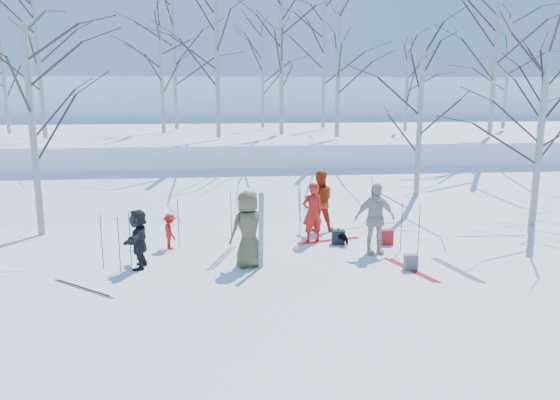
{
  "coord_description": "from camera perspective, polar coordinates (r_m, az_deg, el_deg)",
  "views": [
    {
      "loc": [
        -1.51,
        -13.02,
        4.32
      ],
      "look_at": [
        0.0,
        1.5,
        1.3
      ],
      "focal_mm": 35.0,
      "sensor_mm": 36.0,
      "label": 1
    }
  ],
  "objects": [
    {
      "name": "birch_plateau_f",
      "position": [
        29.36,
        -1.85,
        12.34
      ],
      "size": [
        4.04,
        4.04,
        4.91
      ],
      "primitive_type": null,
      "color": "silver",
      "rests_on": "snow_plateau"
    },
    {
      "name": "ski_pole_f",
      "position": [
        13.5,
        -16.47,
        -4.5
      ],
      "size": [
        0.02,
        0.02,
        1.34
      ],
      "primitive_type": "cylinder",
      "color": "black",
      "rests_on": "ground"
    },
    {
      "name": "ski_pole_g",
      "position": [
        16.05,
        3.25,
        -1.48
      ],
      "size": [
        0.02,
        0.02,
        1.34
      ],
      "primitive_type": "cylinder",
      "color": "black",
      "rests_on": "ground"
    },
    {
      "name": "ski_pole_h",
      "position": [
        15.9,
        -5.14,
        -1.63
      ],
      "size": [
        0.02,
        0.02,
        1.34
      ],
      "primitive_type": "cylinder",
      "color": "black",
      "rests_on": "ground"
    },
    {
      "name": "dog",
      "position": [
        15.33,
        6.56,
        -3.9
      ],
      "size": [
        0.49,
        0.57,
        0.44
      ],
      "primitive_type": "imported",
      "rotation": [
        0.0,
        0.0,
        3.72
      ],
      "color": "black",
      "rests_on": "ground"
    },
    {
      "name": "ski_pair_b",
      "position": [
        14.23,
        -6.06,
        -6.01
      ],
      "size": [
        1.31,
        2.02,
        0.02
      ],
      "primitive_type": null,
      "rotation": [
        0.0,
        0.0,
        -0.31
      ],
      "color": "silver",
      "rests_on": "ground"
    },
    {
      "name": "ski_pole_e",
      "position": [
        14.74,
        14.31,
        -3.02
      ],
      "size": [
        0.02,
        0.02,
        1.34
      ],
      "primitive_type": "cylinder",
      "color": "black",
      "rests_on": "ground"
    },
    {
      "name": "skier_grey_west",
      "position": [
        13.65,
        -14.55,
        -3.94
      ],
      "size": [
        0.54,
        1.39,
        1.46
      ],
      "primitive_type": "imported",
      "rotation": [
        0.0,
        0.0,
        4.63
      ],
      "color": "black",
      "rests_on": "ground"
    },
    {
      "name": "birch_plateau_i",
      "position": [
        25.06,
        0.16,
        13.54
      ],
      "size": [
        4.7,
        4.7,
        5.85
      ],
      "primitive_type": null,
      "color": "silver",
      "rests_on": "snow_plateau"
    },
    {
      "name": "backpack_dark",
      "position": [
        15.42,
        6.11,
        -3.88
      ],
      "size": [
        0.34,
        0.24,
        0.4
      ],
      "primitive_type": "cube",
      "color": "black",
      "rests_on": "ground"
    },
    {
      "name": "birch_plateau_g",
      "position": [
        28.61,
        -26.83,
        10.7
      ],
      "size": [
        3.73,
        3.73,
        4.48
      ],
      "primitive_type": null,
      "color": "silver",
      "rests_on": "snow_plateau"
    },
    {
      "name": "ski_pole_b",
      "position": [
        15.91,
        2.11,
        -1.58
      ],
      "size": [
        0.02,
        0.02,
        1.34
      ],
      "primitive_type": "cylinder",
      "color": "black",
      "rests_on": "ground"
    },
    {
      "name": "birch_plateau_l",
      "position": [
        26.64,
        -12.26,
        12.31
      ],
      "size": [
        4.14,
        4.14,
        5.06
      ],
      "primitive_type": null,
      "color": "silver",
      "rests_on": "snow_plateau"
    },
    {
      "name": "skier_red_seated",
      "position": [
        15.11,
        -11.42,
        -3.24
      ],
      "size": [
        0.58,
        0.72,
        0.98
      ],
      "primitive_type": "imported",
      "rotation": [
        0.0,
        0.0,
        1.97
      ],
      "color": "red",
      "rests_on": "ground"
    },
    {
      "name": "birch_plateau_b",
      "position": [
        28.99,
        -10.95,
        13.58
      ],
      "size": [
        5.05,
        5.05,
        6.35
      ],
      "primitive_type": null,
      "color": "silver",
      "rests_on": "snow_plateau"
    },
    {
      "name": "birch_plateau_a",
      "position": [
        24.0,
        6.08,
        12.84
      ],
      "size": [
        4.28,
        4.28,
        5.25
      ],
      "primitive_type": null,
      "color": "silver",
      "rests_on": "snow_plateau"
    },
    {
      "name": "backpack_grey",
      "position": [
        13.58,
        13.51,
        -6.35
      ],
      "size": [
        0.3,
        0.2,
        0.38
      ],
      "primitive_type": "cube",
      "color": "#53565A",
      "rests_on": "ground"
    },
    {
      "name": "birch_plateau_h",
      "position": [
        30.99,
        22.64,
        12.0
      ],
      "size": [
        4.46,
        4.46,
        5.52
      ],
      "primitive_type": null,
      "color": "silver",
      "rests_on": "snow_plateau"
    },
    {
      "name": "birch_edge_b",
      "position": [
        18.74,
        25.58,
        5.85
      ],
      "size": [
        4.5,
        4.5,
        5.57
      ],
      "primitive_type": null,
      "color": "silver",
      "rests_on": "ground"
    },
    {
      "name": "birch_edge_e",
      "position": [
        20.09,
        14.35,
        7.08
      ],
      "size": [
        4.57,
        4.57,
        5.67
      ],
      "primitive_type": null,
      "color": "silver",
      "rests_on": "ground"
    },
    {
      "name": "upright_ski_right",
      "position": [
        13.1,
        -1.89,
        -3.23
      ],
      "size": [
        0.09,
        0.23,
        1.89
      ],
      "primitive_type": "cube",
      "rotation": [
        0.1,
        0.0,
        0.11
      ],
      "color": "silver",
      "rests_on": "ground"
    },
    {
      "name": "skier_red_north",
      "position": [
        15.43,
        3.41,
        -1.31
      ],
      "size": [
        0.72,
        0.57,
        1.71
      ],
      "primitive_type": "imported",
      "rotation": [
        0.0,
        0.0,
        3.44
      ],
      "color": "red",
      "rests_on": "ground"
    },
    {
      "name": "ski_pair_a",
      "position": [
        12.83,
        -19.9,
        -8.67
      ],
      "size": [
        2.07,
        2.1,
        0.02
      ],
      "primitive_type": null,
      "rotation": [
        0.0,
        0.0,
        0.88
      ],
      "color": "silver",
      "rests_on": "ground"
    },
    {
      "name": "birch_plateau_c",
      "position": [
        25.12,
        -23.8,
        12.27
      ],
      "size": [
        4.51,
        4.51,
        5.59
      ],
      "primitive_type": null,
      "color": "silver",
      "rests_on": "snow_plateau"
    },
    {
      "name": "backpack_red",
      "position": [
        15.57,
        11.12,
        -3.84
      ],
      "size": [
        0.32,
        0.22,
        0.42
      ],
      "primitive_type": "cube",
      "color": "maroon",
      "rests_on": "ground"
    },
    {
      "name": "ski_pair_d",
      "position": [
        13.62,
        13.55,
        -7.09
      ],
      "size": [
        1.32,
        2.02,
        0.02
      ],
      "primitive_type": null,
      "rotation": [
        0.0,
        0.0,
        0.31
      ],
      "color": "red",
      "rests_on": "ground"
    },
    {
      "name": "skier_olive_center",
      "position": [
        13.28,
        -3.34,
        -3.05
      ],
      "size": [
        1.09,
        0.93,
        1.89
      ],
      "primitive_type": "imported",
      "rotation": [
        0.0,
        0.0,
        3.56
      ],
      "color": "#4E5030",
      "rests_on": "ground"
    },
    {
      "name": "birch_plateau_e",
      "position": [
        23.78,
        -6.58,
        13.78
      ],
      "size": [
        4.82,
        4.82,
        6.03
      ],
      "primitive_type": null,
      "color": "silver",
      "rests_on": "snow_plateau"
    },
    {
      "name": "birch_plateau_j",
      "position": [
        27.67,
        13.12,
        11.0
      ],
      "size": [
        3.3,
        3.3,
        3.86
      ],
      "primitive_type": null,
      "color": "silver",
      "rests_on": "snow_plateau"
    },
    {
      "name": "ski_pole_i",
      "position": [
        13.84,
        -15.4,
        -4.03
      ],
      "size": [
        0.02,
        0.02,
        1.34
      ],
      "primitive_type": "cylinder",
      "color": "black",
      "rests_on": "ground"
    },
    {
      "name": "snow_plateau",
      "position": [
        30.24,
        -3.05,
        5.37
      ],
      "size": [
        70.0,
        18.0,
        2.2
      ],
      "primitive_type": "cube",
      "color": "white",
      "rests_on": "ground"
    },
    {
      "name": "ski_pair_c",
      "position": [
        13.93,
        17.98,
        -6.93
      ],
      "size": [
        0.98,
        1.98,
        0.02
      ],
      "primitive_type": null,
      "rotation": [
        0.0,
        0.0,
        0.21
      ],
      "color": "silver",
      "rests_on": "ground"
    },
    {
      "name": "birch_edge_c",
      "position": [
        20.94,
        25.42,
        5.55
      ],
      "size": [
        4.08,
        4.08,
        4.98
      ],
      "primitive_type": null,
      "color": "silver",
      "rests_on": "ground"
    },
    {
      "name": "snow_ramp",
      "position": [
        20.51,
        -1.59,
        -0.05
      ],
      "size": [
        70.0,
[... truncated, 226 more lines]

